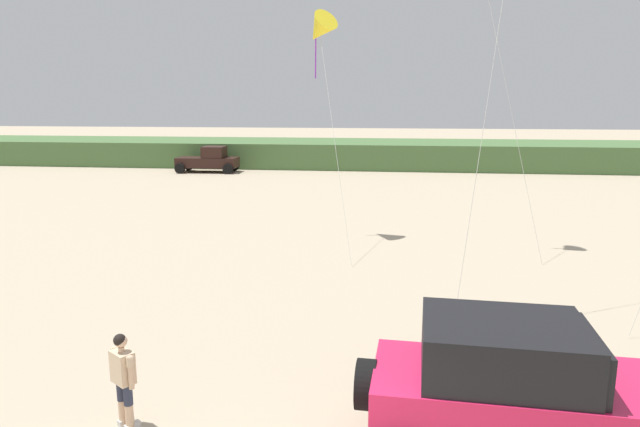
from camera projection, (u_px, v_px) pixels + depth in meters
The scene contains 5 objects.
dune_ridge at pixel (421, 154), 47.08m from camera, with size 90.00×8.69×2.03m, color #4C703D.
jeep at pixel (520, 392), 8.15m from camera, with size 4.91×2.60×2.26m.
person_watching at pixel (123, 376), 9.20m from camera, with size 0.53×0.46×1.67m.
distant_pickup at pixel (209, 160), 43.02m from camera, with size 4.66×2.50×1.98m.
kite_pink_ribbon at pixel (319, 30), 21.79m from camera, with size 2.58×5.68×8.93m.
Camera 1 is at (1.03, -5.42, 5.36)m, focal length 31.45 mm.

